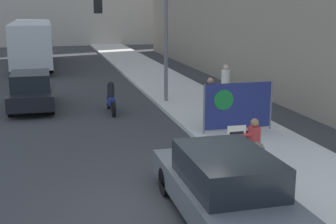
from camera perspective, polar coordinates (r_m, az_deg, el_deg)
The scene contains 11 objects.
ground_plane at distance 9.93m, azimuth 2.04°, elevation -12.15°, with size 160.00×160.00×0.00m, color #38383A.
sidewalk_curb at distance 24.72m, azimuth -0.13°, elevation 3.35°, with size 3.29×90.00×0.15m, color beige.
seated_protester at distance 12.36m, azimuth 10.49°, elevation -3.38°, with size 0.98×0.77×1.19m.
jogger_on_sidewalk at distance 15.77m, azimuth 5.14°, elevation 1.20°, with size 0.34×0.34×1.69m.
pedestrian_behind at distance 19.01m, azimuth 7.02°, elevation 3.25°, with size 0.34×0.34×1.73m.
protest_banner at distance 15.34m, azimuth 8.50°, elevation 0.75°, with size 2.39×0.06×1.61m.
traffic_light_pole at distance 20.06m, azimuth -3.70°, elevation 10.77°, with size 2.96×2.73×4.83m.
parked_car_curbside at distance 9.42m, azimuth 6.87°, elevation -8.91°, with size 1.83×4.63×1.44m.
car_on_road_nearest at distance 20.05m, azimuth -16.32°, elevation 2.51°, with size 1.76×4.29×1.52m.
city_bus_on_road at distance 33.80m, azimuth -16.21°, elevation 8.32°, with size 2.52×11.35×3.04m.
motorcycle_on_road at distance 18.70m, azimuth -6.97°, elevation 1.57°, with size 0.28×2.10×1.27m.
Camera 1 is at (-2.58, -8.62, 4.22)m, focal length 50.00 mm.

